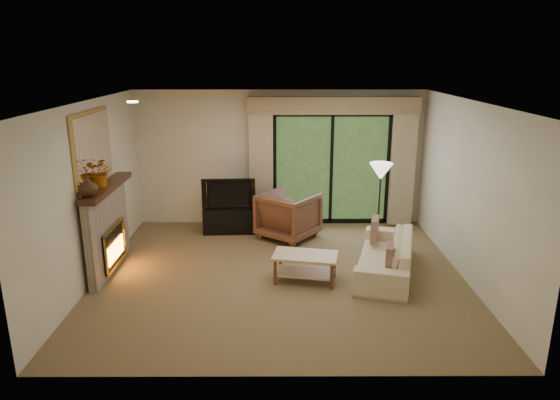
{
  "coord_description": "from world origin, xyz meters",
  "views": [
    {
      "loc": [
        -0.03,
        -6.97,
        3.22
      ],
      "look_at": [
        0.0,
        0.3,
        1.1
      ],
      "focal_mm": 32.0,
      "sensor_mm": 36.0,
      "label": 1
    }
  ],
  "objects_px": {
    "armchair": "(289,215)",
    "coffee_table": "(305,268)",
    "media_console": "(230,219)",
    "sofa": "(385,255)"
  },
  "relations": [
    {
      "from": "armchair",
      "to": "media_console",
      "type": "bearing_deg",
      "value": 20.55
    },
    {
      "from": "armchair",
      "to": "sofa",
      "type": "xyz_separation_m",
      "value": [
        1.45,
        -1.52,
        -0.14
      ]
    },
    {
      "from": "armchair",
      "to": "coffee_table",
      "type": "relative_size",
      "value": 1.01
    },
    {
      "from": "media_console",
      "to": "coffee_table",
      "type": "bearing_deg",
      "value": -61.55
    },
    {
      "from": "media_console",
      "to": "armchair",
      "type": "height_order",
      "value": "armchair"
    },
    {
      "from": "armchair",
      "to": "coffee_table",
      "type": "xyz_separation_m",
      "value": [
        0.21,
        -1.83,
        -0.22
      ]
    },
    {
      "from": "coffee_table",
      "to": "armchair",
      "type": "bearing_deg",
      "value": 107.19
    },
    {
      "from": "coffee_table",
      "to": "sofa",
      "type": "bearing_deg",
      "value": 24.67
    },
    {
      "from": "armchair",
      "to": "coffee_table",
      "type": "bearing_deg",
      "value": 133.37
    },
    {
      "from": "armchair",
      "to": "sofa",
      "type": "height_order",
      "value": "armchair"
    }
  ]
}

